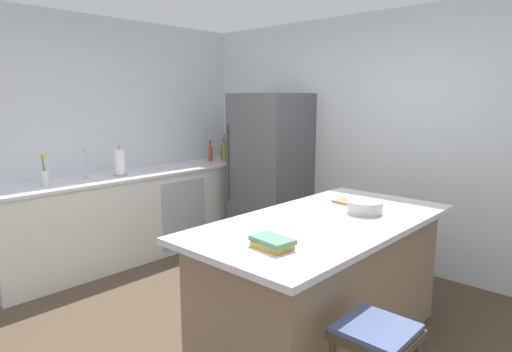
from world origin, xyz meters
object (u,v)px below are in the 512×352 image
Objects in this scene: bar_stool at (376,348)px; sink_faucet at (86,163)px; kitchen_island at (323,281)px; paper_towel_roll at (120,163)px; vinegar_bottle at (210,153)px; cutting_board at (357,203)px; refrigerator at (271,171)px; syrup_bottle at (224,151)px; mixing_bowl at (365,207)px; cookbook_stack at (272,243)px; olive_oil_bottle at (225,151)px; gin_bottle at (228,149)px; flower_vase at (44,175)px.

bar_stool is 3.36m from sink_faucet.
paper_towel_roll is (-2.51, -0.10, 0.60)m from kitchen_island.
cutting_board is (2.56, -0.74, -0.11)m from vinegar_bottle.
refrigerator is 6.21× the size of syrup_bottle.
vinegar_bottle is (-0.93, -0.12, 0.14)m from refrigerator.
sink_faucet reaches higher than mixing_bowl.
paper_towel_roll is 1.18× the size of vinegar_bottle.
bar_stool is at bearing -55.60° from cutting_board.
kitchen_island is at bearing 139.81° from bar_stool.
cookbook_stack is 1.22m from cutting_board.
vinegar_bottle is at bearing 150.81° from bar_stool.
cookbook_stack reaches higher than cutting_board.
cookbook_stack is (2.57, -2.04, -0.12)m from olive_oil_bottle.
olive_oil_bottle is 1.38× the size of cookbook_stack.
cookbook_stack is at bearing -80.86° from kitchen_island.
cookbook_stack is at bearing -5.54° from sink_faucet.
sink_faucet is 0.80× the size of cutting_board.
gin_bottle is 2.97m from mixing_bowl.
syrup_bottle reaches higher than cookbook_stack.
cookbook_stack is (2.62, -0.59, -0.12)m from paper_towel_roll.
paper_towel_roll is 1.24× the size of cookbook_stack.
cookbook_stack is (0.11, -0.68, 0.48)m from kitchen_island.
mixing_bowl is at bearing -30.18° from refrigerator.
refrigerator is 6.80× the size of vinegar_bottle.
syrup_bottle is at bearing 175.34° from refrigerator.
flower_vase is at bearing -88.02° from gin_bottle.
bar_stool is 1.85× the size of olive_oil_bottle.
cutting_board is (2.45, 1.39, -0.11)m from flower_vase.
mixing_bowl is (2.71, -1.21, -0.11)m from gin_bottle.
paper_towel_roll is (-3.22, 0.50, 0.54)m from bar_stool.
refrigerator is at bearing 140.46° from bar_stool.
olive_oil_bottle is at bearing 31.13° from vinegar_bottle.
vinegar_bottle is (-0.11, 2.13, 0.00)m from flower_vase.
kitchen_island is 8.09× the size of mixing_bowl.
paper_towel_roll is 0.88× the size of gin_bottle.
kitchen_island is 2.58m from paper_towel_roll.
gin_bottle is (0.00, 1.96, -0.02)m from sink_faucet.
refrigerator reaches higher than bar_stool.
paper_towel_roll reaches higher than cookbook_stack.
cutting_board is (2.40, -0.84, -0.14)m from olive_oil_bottle.
paper_towel_roll reaches higher than mixing_bowl.
syrup_bottle is at bearing 157.36° from mixing_bowl.
sink_faucet is 1.14× the size of vinegar_bottle.
flower_vase is (-0.81, -2.25, 0.14)m from refrigerator.
bar_stool is at bearing -39.54° from refrigerator.
cutting_board is at bearing 20.39° from sink_faucet.
refrigerator reaches higher than olive_oil_bottle.
sink_faucet is 1.19× the size of cookbook_stack.
bar_stool is 2.08× the size of flower_vase.
flower_vase is 1.18× the size of vinegar_bottle.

